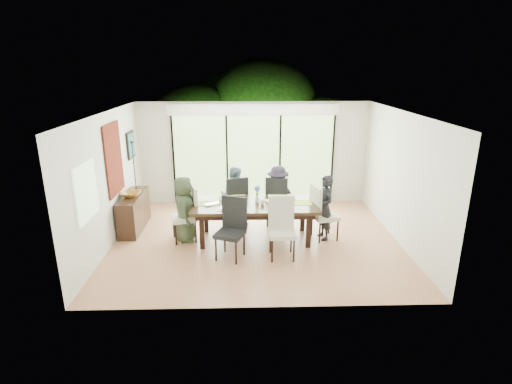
{
  "coord_description": "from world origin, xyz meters",
  "views": [
    {
      "loc": [
        -0.24,
        -7.84,
        3.58
      ],
      "look_at": [
        0.0,
        0.25,
        1.0
      ],
      "focal_mm": 28.0,
      "sensor_mm": 36.0,
      "label": 1
    }
  ],
  "objects_px": {
    "chair_near_right": "(282,229)",
    "person_far_right": "(278,196)",
    "cup_c": "(292,199)",
    "person_left_end": "(184,209)",
    "cup_b": "(262,202)",
    "sideboard": "(134,212)",
    "chair_far_right": "(278,200)",
    "cup_a": "(222,199)",
    "person_far_left": "(234,196)",
    "laptop": "(214,205)",
    "vase": "(257,199)",
    "chair_left_end": "(184,214)",
    "person_right_end": "(325,208)",
    "bowl": "(131,194)",
    "chair_near_left": "(230,229)",
    "table_top": "(255,205)",
    "chair_far_left": "(234,200)",
    "chair_right_end": "(325,212)"
  },
  "relations": [
    {
      "from": "cup_a",
      "to": "cup_b",
      "type": "height_order",
      "value": "cup_a"
    },
    {
      "from": "chair_near_right",
      "to": "cup_c",
      "type": "bearing_deg",
      "value": 71.97
    },
    {
      "from": "chair_left_end",
      "to": "person_right_end",
      "type": "distance_m",
      "value": 2.98
    },
    {
      "from": "chair_near_right",
      "to": "cup_c",
      "type": "xyz_separation_m",
      "value": [
        0.3,
        0.97,
        0.27
      ]
    },
    {
      "from": "chair_far_right",
      "to": "cup_c",
      "type": "height_order",
      "value": "chair_far_right"
    },
    {
      "from": "cup_a",
      "to": "chair_far_right",
      "type": "bearing_deg",
      "value": 29.25
    },
    {
      "from": "table_top",
      "to": "person_far_left",
      "type": "distance_m",
      "value": 0.95
    },
    {
      "from": "person_left_end",
      "to": "person_far_left",
      "type": "distance_m",
      "value": 1.32
    },
    {
      "from": "person_left_end",
      "to": "person_far_left",
      "type": "relative_size",
      "value": 1.0
    },
    {
      "from": "laptop",
      "to": "chair_right_end",
      "type": "bearing_deg",
      "value": -27.19
    },
    {
      "from": "person_left_end",
      "to": "sideboard",
      "type": "bearing_deg",
      "value": 56.02
    },
    {
      "from": "cup_a",
      "to": "person_left_end",
      "type": "bearing_deg",
      "value": -169.11
    },
    {
      "from": "person_far_left",
      "to": "sideboard",
      "type": "bearing_deg",
      "value": 18.99
    },
    {
      "from": "person_left_end",
      "to": "cup_b",
      "type": "distance_m",
      "value": 1.64
    },
    {
      "from": "person_right_end",
      "to": "laptop",
      "type": "height_order",
      "value": "person_right_end"
    },
    {
      "from": "person_left_end",
      "to": "person_far_right",
      "type": "relative_size",
      "value": 1.0
    },
    {
      "from": "person_left_end",
      "to": "person_right_end",
      "type": "relative_size",
      "value": 1.0
    },
    {
      "from": "table_top",
      "to": "laptop",
      "type": "xyz_separation_m",
      "value": [
        -0.85,
        -0.1,
        0.05
      ]
    },
    {
      "from": "chair_far_right",
      "to": "cup_a",
      "type": "bearing_deg",
      "value": 41.08
    },
    {
      "from": "cup_a",
      "to": "cup_c",
      "type": "xyz_separation_m",
      "value": [
        1.5,
        -0.05,
        0.0
      ]
    },
    {
      "from": "person_far_right",
      "to": "vase",
      "type": "relative_size",
      "value": 10.75
    },
    {
      "from": "cup_b",
      "to": "cup_a",
      "type": "bearing_deg",
      "value": 163.61
    },
    {
      "from": "laptop",
      "to": "cup_c",
      "type": "height_order",
      "value": "cup_c"
    },
    {
      "from": "laptop",
      "to": "vase",
      "type": "bearing_deg",
      "value": -20.17
    },
    {
      "from": "chair_near_left",
      "to": "sideboard",
      "type": "xyz_separation_m",
      "value": [
        -2.23,
        1.54,
        -0.2
      ]
    },
    {
      "from": "chair_near_right",
      "to": "person_right_end",
      "type": "distance_m",
      "value": 1.31
    },
    {
      "from": "chair_near_right",
      "to": "person_far_left",
      "type": "relative_size",
      "value": 0.85
    },
    {
      "from": "cup_c",
      "to": "vase",
      "type": "bearing_deg",
      "value": -176.19
    },
    {
      "from": "cup_c",
      "to": "sideboard",
      "type": "distance_m",
      "value": 3.61
    },
    {
      "from": "laptop",
      "to": "bowl",
      "type": "height_order",
      "value": "bowl"
    },
    {
      "from": "laptop",
      "to": "cup_a",
      "type": "xyz_separation_m",
      "value": [
        0.15,
        0.25,
        0.04
      ]
    },
    {
      "from": "chair_far_left",
      "to": "cup_a",
      "type": "distance_m",
      "value": 0.79
    },
    {
      "from": "cup_b",
      "to": "vase",
      "type": "bearing_deg",
      "value": 123.69
    },
    {
      "from": "chair_near_right",
      "to": "sideboard",
      "type": "bearing_deg",
      "value": 153.67
    },
    {
      "from": "chair_near_left",
      "to": "person_far_left",
      "type": "distance_m",
      "value": 1.7
    },
    {
      "from": "chair_far_right",
      "to": "person_far_left",
      "type": "xyz_separation_m",
      "value": [
        -1.0,
        -0.02,
        0.1
      ]
    },
    {
      "from": "person_far_right",
      "to": "laptop",
      "type": "relative_size",
      "value": 3.91
    },
    {
      "from": "person_far_left",
      "to": "chair_near_right",
      "type": "bearing_deg",
      "value": 134.16
    },
    {
      "from": "chair_far_right",
      "to": "person_left_end",
      "type": "relative_size",
      "value": 0.85
    },
    {
      "from": "vase",
      "to": "cup_b",
      "type": "relative_size",
      "value": 1.2
    },
    {
      "from": "person_far_left",
      "to": "laptop",
      "type": "distance_m",
      "value": 1.02
    },
    {
      "from": "chair_right_end",
      "to": "person_left_end",
      "type": "distance_m",
      "value": 2.98
    },
    {
      "from": "chair_far_left",
      "to": "laptop",
      "type": "bearing_deg",
      "value": 48.54
    },
    {
      "from": "chair_near_right",
      "to": "person_far_right",
      "type": "xyz_separation_m",
      "value": [
        0.05,
        1.7,
        0.1
      ]
    },
    {
      "from": "chair_near_right",
      "to": "cup_c",
      "type": "relative_size",
      "value": 8.87
    },
    {
      "from": "chair_left_end",
      "to": "chair_far_right",
      "type": "distance_m",
      "value": 2.22
    },
    {
      "from": "chair_far_left",
      "to": "cup_b",
      "type": "height_order",
      "value": "chair_far_left"
    },
    {
      "from": "table_top",
      "to": "bowl",
      "type": "bearing_deg",
      "value": 168.22
    },
    {
      "from": "bowl",
      "to": "vase",
      "type": "bearing_deg",
      "value": -10.58
    },
    {
      "from": "sideboard",
      "to": "chair_far_right",
      "type": "bearing_deg",
      "value": 3.15
    }
  ]
}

